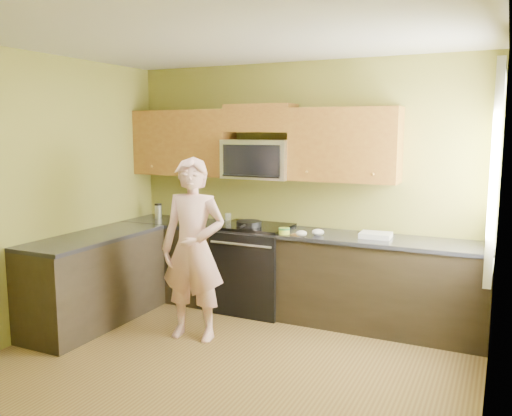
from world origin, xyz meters
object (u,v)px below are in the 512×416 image
Objects in this scene: woman at (193,249)px; microwave at (259,178)px; butter_tub at (284,234)px; travel_mug at (158,219)px; stove at (254,267)px; frying_pan at (249,226)px.

microwave is at bearing 72.40° from woman.
butter_tub is 0.63× the size of travel_mug.
butter_tub is (0.43, -0.32, -0.53)m from microwave.
microwave is at bearing 3.46° from travel_mug.
microwave is at bearing 143.83° from butter_tub.
travel_mug is (-1.30, 0.05, 0.44)m from stove.
frying_pan is 0.46m from butter_tub.
microwave is (0.00, 0.12, 0.97)m from stove.
travel_mug is at bearing 172.19° from butter_tub.
frying_pan is 1.29m from travel_mug.
microwave is 6.56× the size of butter_tub.
frying_pan is at bearing 168.17° from butter_tub.
microwave is 0.75m from butter_tub.
woman is 1.52m from travel_mug.
frying_pan is 2.60× the size of travel_mug.
frying_pan is (-0.02, -0.10, 0.47)m from stove.
travel_mug is at bearing 129.39° from woman.
woman is 3.61× the size of frying_pan.
microwave reaches higher than travel_mug.
frying_pan is at bearing -98.77° from stove.
butter_tub is (0.43, -0.19, 0.45)m from stove.
stove is at bearing -2.05° from travel_mug.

